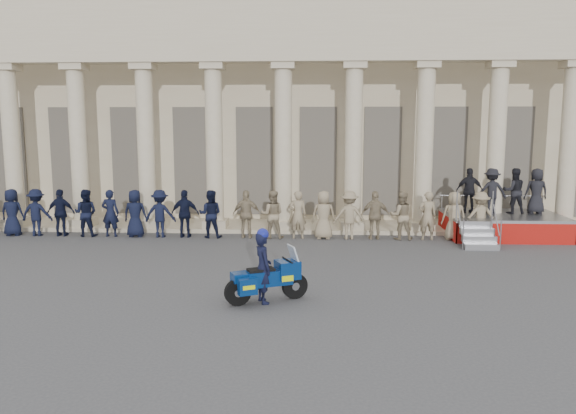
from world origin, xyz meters
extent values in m
plane|color=#414143|center=(0.00, 0.00, 0.00)|extent=(90.00, 90.00, 0.00)
cube|color=#C1B191|center=(0.00, 15.00, 4.50)|extent=(40.00, 10.00, 9.00)
cube|color=#C1B191|center=(0.00, 8.80, 0.07)|extent=(40.00, 2.60, 0.15)
cube|color=#C1B191|center=(0.00, 8.00, 6.79)|extent=(35.80, 1.00, 1.00)
cube|color=#C1B191|center=(0.00, 8.00, 7.89)|extent=(35.80, 1.00, 1.20)
cube|color=#C1B191|center=(-9.10, 8.00, 0.30)|extent=(0.90, 0.90, 0.30)
cylinder|color=#C1B191|center=(-9.10, 8.00, 3.25)|extent=(0.64, 0.64, 5.60)
cube|color=#C1B191|center=(-9.10, 8.00, 6.17)|extent=(0.85, 0.85, 0.24)
cube|color=#C1B191|center=(-6.50, 8.00, 0.30)|extent=(0.90, 0.90, 0.30)
cylinder|color=#C1B191|center=(-6.50, 8.00, 3.25)|extent=(0.64, 0.64, 5.60)
cube|color=#C1B191|center=(-6.50, 8.00, 6.17)|extent=(0.85, 0.85, 0.24)
cube|color=#C1B191|center=(-3.90, 8.00, 0.30)|extent=(0.90, 0.90, 0.30)
cylinder|color=#C1B191|center=(-3.90, 8.00, 3.25)|extent=(0.64, 0.64, 5.60)
cube|color=#C1B191|center=(-3.90, 8.00, 6.17)|extent=(0.85, 0.85, 0.24)
cube|color=#C1B191|center=(-1.30, 8.00, 0.30)|extent=(0.90, 0.90, 0.30)
cylinder|color=#C1B191|center=(-1.30, 8.00, 3.25)|extent=(0.64, 0.64, 5.60)
cube|color=#C1B191|center=(-1.30, 8.00, 6.17)|extent=(0.85, 0.85, 0.24)
cube|color=#C1B191|center=(1.30, 8.00, 0.30)|extent=(0.90, 0.90, 0.30)
cylinder|color=#C1B191|center=(1.30, 8.00, 3.25)|extent=(0.64, 0.64, 5.60)
cube|color=#C1B191|center=(1.30, 8.00, 6.17)|extent=(0.85, 0.85, 0.24)
cube|color=#C1B191|center=(3.90, 8.00, 0.30)|extent=(0.90, 0.90, 0.30)
cylinder|color=#C1B191|center=(3.90, 8.00, 3.25)|extent=(0.64, 0.64, 5.60)
cube|color=#C1B191|center=(3.90, 8.00, 6.17)|extent=(0.85, 0.85, 0.24)
cube|color=#C1B191|center=(6.50, 8.00, 0.30)|extent=(0.90, 0.90, 0.30)
cylinder|color=#C1B191|center=(6.50, 8.00, 3.25)|extent=(0.64, 0.64, 5.60)
cube|color=#C1B191|center=(6.50, 8.00, 6.17)|extent=(0.85, 0.85, 0.24)
cube|color=#C1B191|center=(9.10, 8.00, 0.30)|extent=(0.90, 0.90, 0.30)
cylinder|color=#C1B191|center=(9.10, 8.00, 3.25)|extent=(0.64, 0.64, 5.60)
cube|color=#C1B191|center=(9.10, 8.00, 6.17)|extent=(0.85, 0.85, 0.24)
cube|color=#C1B191|center=(11.70, 8.00, 0.30)|extent=(0.90, 0.90, 0.30)
cylinder|color=#C1B191|center=(11.70, 8.00, 3.25)|extent=(0.64, 0.64, 5.60)
cube|color=#C1B191|center=(11.70, 8.00, 6.17)|extent=(0.85, 0.85, 0.24)
cube|color=black|center=(-10.40, 10.02, 2.55)|extent=(1.30, 0.12, 4.20)
cube|color=black|center=(-7.80, 10.02, 2.55)|extent=(1.30, 0.12, 4.20)
cube|color=black|center=(-5.20, 10.02, 2.55)|extent=(1.30, 0.12, 4.20)
cube|color=black|center=(-2.60, 10.02, 2.55)|extent=(1.30, 0.12, 4.20)
cube|color=black|center=(0.00, 10.02, 2.55)|extent=(1.30, 0.12, 4.20)
cube|color=black|center=(2.60, 10.02, 2.55)|extent=(1.30, 0.12, 4.20)
cube|color=black|center=(5.20, 10.02, 2.55)|extent=(1.30, 0.12, 4.20)
cube|color=black|center=(7.80, 10.02, 2.55)|extent=(1.30, 0.12, 4.20)
cube|color=black|center=(10.40, 10.02, 2.55)|extent=(1.30, 0.12, 4.20)
imported|color=black|center=(-8.59, 6.76, 0.86)|extent=(0.84, 0.55, 1.72)
imported|color=black|center=(-7.68, 6.76, 0.86)|extent=(1.11, 0.64, 1.72)
imported|color=black|center=(-6.76, 6.76, 0.86)|extent=(1.01, 0.42, 1.72)
imported|color=black|center=(-5.84, 6.76, 0.86)|extent=(0.84, 0.65, 1.72)
imported|color=black|center=(-4.93, 6.76, 0.86)|extent=(0.63, 0.41, 1.72)
imported|color=black|center=(-4.01, 6.76, 0.86)|extent=(0.84, 0.55, 1.72)
imported|color=black|center=(-3.09, 6.76, 0.86)|extent=(1.11, 0.64, 1.72)
imported|color=black|center=(-2.18, 6.76, 0.86)|extent=(1.01, 0.42, 1.72)
imported|color=black|center=(-1.26, 6.76, 0.86)|extent=(0.84, 0.65, 1.72)
imported|color=gray|center=(0.05, 6.76, 0.86)|extent=(1.01, 0.42, 1.72)
imported|color=gray|center=(0.97, 6.76, 0.86)|extent=(0.84, 0.65, 1.72)
imported|color=gray|center=(1.89, 6.76, 0.86)|extent=(0.63, 0.41, 1.72)
imported|color=gray|center=(2.80, 6.76, 0.86)|extent=(0.84, 0.55, 1.72)
imported|color=gray|center=(3.72, 6.76, 0.86)|extent=(1.11, 0.64, 1.72)
imported|color=gray|center=(4.64, 6.76, 0.86)|extent=(1.01, 0.42, 1.72)
imported|color=gray|center=(5.55, 6.76, 0.86)|extent=(0.84, 0.65, 1.72)
imported|color=gray|center=(6.47, 6.76, 0.86)|extent=(0.63, 0.41, 1.72)
imported|color=gray|center=(7.39, 6.76, 0.86)|extent=(0.84, 0.55, 1.72)
imported|color=gray|center=(8.30, 6.76, 0.86)|extent=(1.11, 0.64, 1.72)
cube|color=gray|center=(9.36, 7.57, 0.77)|extent=(4.04, 2.89, 0.10)
cube|color=#A7120D|center=(9.36, 6.14, 0.36)|extent=(4.04, 0.04, 0.72)
cube|color=#A7120D|center=(7.36, 7.57, 0.36)|extent=(0.04, 2.89, 0.72)
cube|color=#A7120D|center=(11.36, 7.57, 0.36)|extent=(0.04, 2.89, 0.72)
cube|color=gray|center=(7.94, 5.22, 0.10)|extent=(1.10, 0.28, 0.20)
cube|color=gray|center=(7.94, 5.50, 0.31)|extent=(1.10, 0.28, 0.20)
cube|color=gray|center=(7.94, 5.78, 0.51)|extent=(1.10, 0.28, 0.20)
cube|color=gray|center=(7.94, 6.06, 0.72)|extent=(1.10, 0.28, 0.20)
cylinder|color=gray|center=(9.36, 8.96, 1.32)|extent=(4.04, 0.04, 0.04)
imported|color=black|center=(8.16, 7.77, 1.65)|extent=(0.97, 0.40, 1.66)
imported|color=black|center=(8.96, 7.77, 1.65)|extent=(1.07, 0.62, 1.66)
imported|color=black|center=(9.76, 7.77, 1.65)|extent=(0.81, 0.63, 1.66)
imported|color=black|center=(10.56, 7.77, 1.65)|extent=(0.81, 0.53, 1.66)
cylinder|color=black|center=(2.06, -0.23, 0.31)|extent=(0.61, 0.37, 0.61)
cylinder|color=black|center=(0.79, -0.81, 0.31)|extent=(0.61, 0.37, 0.61)
cube|color=navy|center=(1.47, -0.50, 0.58)|extent=(1.13, 0.80, 0.35)
cube|color=navy|center=(1.89, -0.30, 0.72)|extent=(0.67, 0.65, 0.42)
cube|color=silver|center=(1.89, -0.30, 0.51)|extent=(0.30, 0.34, 0.11)
cube|color=#B2BFCC|center=(2.03, -0.24, 1.04)|extent=(0.35, 0.47, 0.50)
cube|color=black|center=(1.30, -0.58, 0.76)|extent=(0.68, 0.54, 0.09)
cube|color=navy|center=(0.84, -0.79, 0.65)|extent=(0.43, 0.42, 0.20)
cube|color=navy|center=(1.04, -1.02, 0.51)|extent=(0.47, 0.36, 0.37)
cube|color=#D4E60C|center=(1.04, -1.02, 0.51)|extent=(0.35, 0.32, 0.09)
cube|color=navy|center=(0.80, -0.48, 0.51)|extent=(0.47, 0.36, 0.37)
cube|color=#D4E60C|center=(0.80, -0.48, 0.51)|extent=(0.35, 0.32, 0.09)
cylinder|color=silver|center=(0.95, -0.49, 0.28)|extent=(0.55, 0.32, 0.09)
cylinder|color=black|center=(1.89, -0.30, 0.95)|extent=(0.30, 0.60, 0.03)
imported|color=black|center=(1.34, -0.56, 0.82)|extent=(0.61, 0.71, 1.65)
sphere|color=navy|center=(1.34, -0.56, 1.60)|extent=(0.28, 0.28, 0.28)
camera|label=1|loc=(2.56, -12.97, 4.08)|focal=35.00mm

